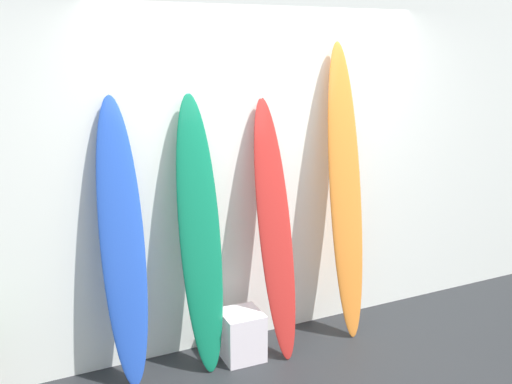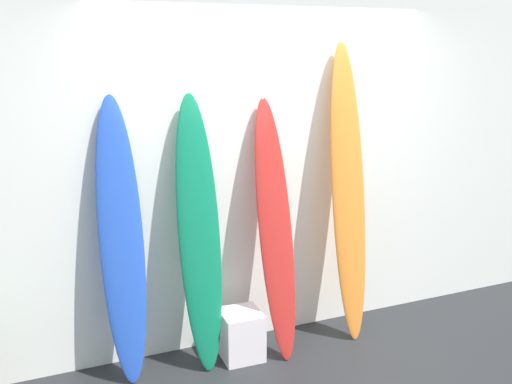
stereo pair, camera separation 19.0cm
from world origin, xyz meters
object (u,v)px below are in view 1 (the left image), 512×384
at_px(surfboard_sunset, 346,195).
at_px(surfboard_cobalt, 123,247).
at_px(display_block_left, 242,335).
at_px(surfboard_emerald, 200,237).
at_px(surfboard_crimson, 275,230).

bearing_deg(surfboard_sunset, surfboard_cobalt, 178.61).
xyz_separation_m(surfboard_sunset, display_block_left, (-0.90, -0.05, -0.94)).
bearing_deg(surfboard_cobalt, surfboard_emerald, -4.28).
height_order(surfboard_emerald, surfboard_sunset, surfboard_sunset).
relative_size(surfboard_crimson, display_block_left, 5.25).
relative_size(surfboard_crimson, surfboard_sunset, 0.83).
height_order(surfboard_cobalt, surfboard_emerald, surfboard_cobalt).
bearing_deg(surfboard_sunset, surfboard_emerald, 179.88).
bearing_deg(display_block_left, surfboard_cobalt, 173.21).
height_order(surfboard_cobalt, surfboard_crimson, surfboard_cobalt).
bearing_deg(surfboard_emerald, surfboard_cobalt, 175.72).
bearing_deg(surfboard_emerald, surfboard_sunset, -0.12).
xyz_separation_m(surfboard_cobalt, display_block_left, (0.80, -0.10, -0.77)).
height_order(surfboard_crimson, display_block_left, surfboard_crimson).
bearing_deg(display_block_left, surfboard_sunset, 3.43).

